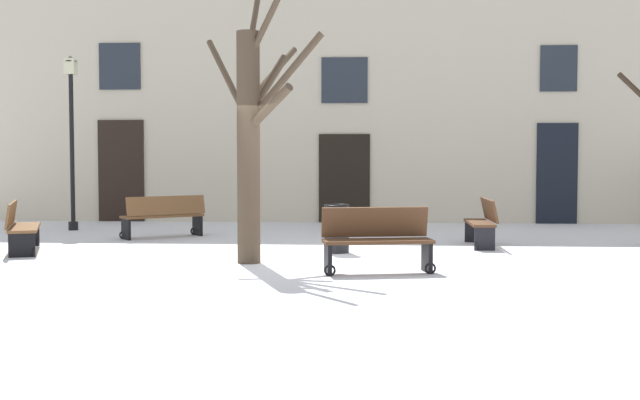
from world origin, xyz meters
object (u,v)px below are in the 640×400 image
at_px(bench_by_litter_bin, 377,240).
at_px(streetlamp, 72,124).
at_px(bench_back_to_back_right, 21,226).
at_px(bench_back_to_back_left, 164,216).
at_px(bench_near_lamp, 482,222).
at_px(tree_center, 252,131).
at_px(litter_bin, 337,228).

bearing_deg(bench_by_litter_bin, streetlamp, 126.80).
xyz_separation_m(bench_by_litter_bin, bench_back_to_back_right, (-6.36, 2.14, -0.02)).
distance_m(streetlamp, bench_back_to_back_left, 3.60).
height_order(streetlamp, bench_back_to_back_right, streetlamp).
bearing_deg(bench_back_to_back_right, bench_back_to_back_left, -58.28).
bearing_deg(bench_near_lamp, bench_back_to_back_right, -80.66).
distance_m(bench_back_to_back_left, bench_by_litter_bin, 6.47).
xyz_separation_m(tree_center, litter_bin, (1.29, 1.41, -1.67)).
height_order(bench_by_litter_bin, bench_near_lamp, bench_by_litter_bin).
distance_m(tree_center, bench_back_to_back_left, 4.78).
height_order(streetlamp, bench_by_litter_bin, streetlamp).
distance_m(litter_bin, bench_back_to_back_right, 5.67).
bearing_deg(tree_center, litter_bin, 47.42).
xyz_separation_m(tree_center, bench_near_lamp, (4.01, 2.59, -1.64)).
bearing_deg(streetlamp, bench_back_to_back_left, -31.07).
bearing_deg(streetlamp, bench_by_litter_bin, -41.68).
xyz_separation_m(bench_by_litter_bin, bench_near_lamp, (2.03, 3.54, -0.02)).
distance_m(bench_by_litter_bin, bench_near_lamp, 4.08).
relative_size(litter_bin, bench_back_to_back_left, 0.51).
height_order(tree_center, bench_back_to_back_left, tree_center).
xyz_separation_m(tree_center, bench_by_litter_bin, (1.99, -0.95, -1.62)).
distance_m(streetlamp, bench_by_litter_bin, 9.60).
bearing_deg(streetlamp, bench_near_lamp, -16.66).
xyz_separation_m(litter_bin, bench_back_to_back_left, (-3.76, 2.35, 0.03)).
bearing_deg(litter_bin, streetlamp, 148.36).
height_order(streetlamp, litter_bin, streetlamp).
bearing_deg(tree_center, streetlamp, 133.47).
relative_size(streetlamp, litter_bin, 4.72).
bearing_deg(bench_back_to_back_right, streetlamp, -12.55).
xyz_separation_m(streetlamp, bench_near_lamp, (9.04, -2.70, -1.99)).
relative_size(bench_back_to_back_right, bench_near_lamp, 1.22).
distance_m(bench_back_to_back_right, bench_near_lamp, 8.51).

